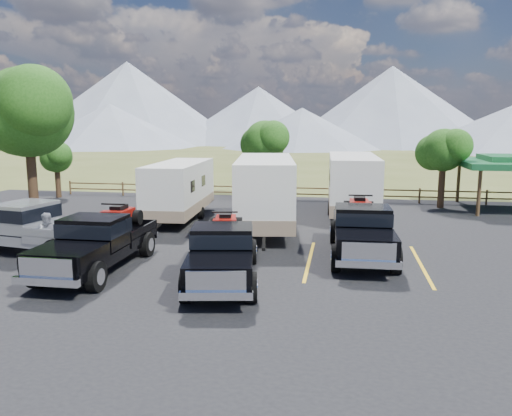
% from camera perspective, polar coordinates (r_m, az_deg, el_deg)
% --- Properties ---
extents(ground, '(320.00, 320.00, 0.00)m').
position_cam_1_polar(ground, '(15.26, -2.50, -9.77)').
color(ground, '#4B5323').
rests_on(ground, ground).
extents(asphalt_lot, '(44.00, 34.00, 0.04)m').
position_cam_1_polar(asphalt_lot, '(18.06, -0.47, -6.59)').
color(asphalt_lot, black).
rests_on(asphalt_lot, ground).
extents(stall_lines, '(12.12, 5.50, 0.01)m').
position_cam_1_polar(stall_lines, '(19.00, 0.07, -5.68)').
color(stall_lines, yellow).
rests_on(stall_lines, asphalt_lot).
extents(tree_big_nw, '(5.54, 5.18, 7.84)m').
position_cam_1_polar(tree_big_nw, '(27.88, -24.72, 9.89)').
color(tree_big_nw, black).
rests_on(tree_big_nw, ground).
extents(tree_ne_a, '(3.11, 2.92, 4.76)m').
position_cam_1_polar(tree_ne_a, '(31.66, 20.61, 6.20)').
color(tree_ne_a, black).
rests_on(tree_ne_a, ground).
extents(tree_north, '(3.46, 3.24, 5.25)m').
position_cam_1_polar(tree_north, '(33.48, 0.99, 7.58)').
color(tree_north, black).
rests_on(tree_north, ground).
extents(tree_nw_small, '(2.59, 2.43, 3.85)m').
position_cam_1_polar(tree_nw_small, '(36.54, -21.87, 5.41)').
color(tree_nw_small, black).
rests_on(tree_nw_small, ground).
extents(rail_fence, '(36.12, 0.12, 1.00)m').
position_cam_1_polar(rail_fence, '(32.88, 7.80, 1.80)').
color(rail_fence, brown).
rests_on(rail_fence, ground).
extents(mountain_range, '(209.00, 71.00, 20.00)m').
position_cam_1_polar(mountain_range, '(120.54, 4.77, 11.02)').
color(mountain_range, gray).
rests_on(mountain_range, ground).
extents(rig_left, '(2.29, 6.40, 2.13)m').
position_cam_1_polar(rig_left, '(18.12, -17.54, -3.57)').
color(rig_left, black).
rests_on(rig_left, asphalt_lot).
extents(rig_center, '(3.00, 6.40, 2.05)m').
position_cam_1_polar(rig_center, '(16.18, -3.80, -4.83)').
color(rig_center, black).
rests_on(rig_center, asphalt_lot).
extents(rig_right, '(2.48, 6.63, 2.19)m').
position_cam_1_polar(rig_right, '(19.46, 12.00, -2.34)').
color(rig_right, black).
rests_on(rig_right, asphalt_lot).
extents(trailer_left, '(2.66, 8.69, 3.01)m').
position_cam_1_polar(trailer_left, '(26.40, -8.71, 2.05)').
color(trailer_left, white).
rests_on(trailer_left, asphalt_lot).
extents(trailer_center, '(3.67, 9.89, 3.42)m').
position_cam_1_polar(trailer_center, '(23.56, 1.03, 1.77)').
color(trailer_center, white).
rests_on(trailer_center, asphalt_lot).
extents(trailer_right, '(2.72, 9.54, 3.31)m').
position_cam_1_polar(trailer_right, '(27.49, 10.95, 2.62)').
color(trailer_right, white).
rests_on(trailer_right, asphalt_lot).
extents(pickup_silver, '(6.94, 3.21, 2.00)m').
position_cam_1_polar(pickup_silver, '(21.30, -24.47, -2.01)').
color(pickup_silver, '#97999F').
rests_on(pickup_silver, asphalt_lot).
extents(person_a, '(0.71, 0.64, 1.62)m').
position_cam_1_polar(person_a, '(19.37, -17.18, -3.36)').
color(person_a, silver).
rests_on(person_a, asphalt_lot).
extents(person_b, '(0.99, 0.85, 1.75)m').
position_cam_1_polar(person_b, '(20.21, -22.61, -2.96)').
color(person_b, gray).
rests_on(person_b, asphalt_lot).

